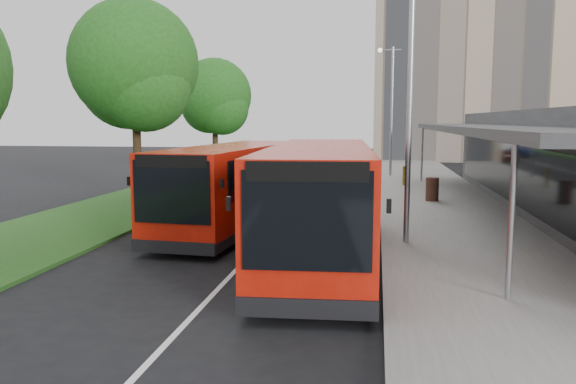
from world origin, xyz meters
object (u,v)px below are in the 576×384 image
(lamp_post_near, at_px, (407,80))
(car_near, at_px, (366,154))
(bus_second, at_px, (234,186))
(bollard, at_px, (404,176))
(tree_mid, at_px, (135,72))
(tree_far, at_px, (215,100))
(bus_main, at_px, (320,201))
(litter_bin, at_px, (432,189))
(car_far, at_px, (337,150))
(lamp_post_far, at_px, (391,103))

(lamp_post_near, bearing_deg, car_near, 92.89)
(bus_second, bearing_deg, bollard, 67.92)
(tree_mid, height_order, tree_far, tree_mid)
(bus_main, relative_size, bollard, 10.41)
(tree_mid, distance_m, litter_bin, 13.79)
(tree_far, relative_size, bollard, 7.44)
(tree_mid, xyz_separation_m, car_near, (9.32, 28.73, -5.13))
(bus_second, bearing_deg, litter_bin, 46.73)
(litter_bin, distance_m, car_near, 27.32)
(tree_far, height_order, lamp_post_near, lamp_post_near)
(bus_second, distance_m, litter_bin, 9.69)
(bus_second, bearing_deg, tree_mid, 143.54)
(tree_mid, xyz_separation_m, bus_main, (8.89, -8.75, -4.15))
(bus_second, distance_m, bollard, 13.92)
(bus_main, distance_m, car_far, 44.50)
(bollard, bearing_deg, tree_far, 159.44)
(lamp_post_far, bearing_deg, tree_mid, -130.68)
(lamp_post_far, height_order, bus_main, lamp_post_far)
(bus_second, bearing_deg, lamp_post_far, 77.25)
(lamp_post_near, distance_m, bollard, 15.19)
(litter_bin, xyz_separation_m, car_far, (-6.51, 34.03, -0.11))
(car_near, bearing_deg, litter_bin, -74.83)
(litter_bin, height_order, bollard, bollard)
(tree_mid, bearing_deg, bollard, 32.65)
(tree_far, bearing_deg, lamp_post_far, 4.87)
(bollard, height_order, car_near, bollard)
(tree_mid, height_order, lamp_post_near, tree_mid)
(bus_second, bearing_deg, bus_main, -45.09)
(car_near, xyz_separation_m, car_far, (-3.09, 6.93, 0.00))
(car_near, bearing_deg, bus_main, -82.68)
(bus_main, height_order, bus_second, bus_main)
(bus_second, xyz_separation_m, car_far, (0.64, 40.52, -0.88))
(bus_main, height_order, bollard, bus_main)
(car_far, bearing_deg, tree_far, -91.97)
(lamp_post_far, bearing_deg, bus_main, -95.88)
(lamp_post_far, bearing_deg, litter_bin, -81.88)
(bollard, bearing_deg, lamp_post_far, 97.28)
(tree_far, height_order, car_near, tree_far)
(tree_far, bearing_deg, bus_second, -71.66)
(lamp_post_far, xyz_separation_m, bus_main, (-2.23, -21.69, -3.20))
(tree_far, distance_m, bollard, 13.31)
(tree_far, distance_m, car_near, 19.64)
(lamp_post_near, bearing_deg, bollard, 87.31)
(bollard, bearing_deg, lamp_post_near, -92.69)
(car_near, bearing_deg, tree_far, -111.15)
(lamp_post_far, height_order, litter_bin, lamp_post_far)
(bollard, bearing_deg, bus_main, -100.15)
(bus_main, bearing_deg, tree_mid, 132.21)
(tree_mid, xyz_separation_m, tree_far, (0.00, 12.00, -0.78))
(tree_far, distance_m, car_far, 24.85)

